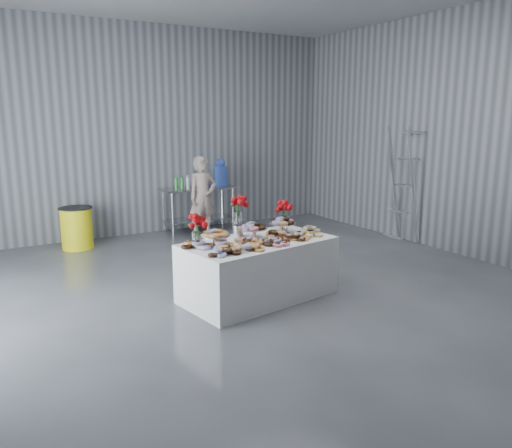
{
  "coord_description": "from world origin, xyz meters",
  "views": [
    {
      "loc": [
        -3.05,
        -5.03,
        2.28
      ],
      "look_at": [
        0.17,
        0.52,
        0.89
      ],
      "focal_mm": 35.0,
      "sensor_mm": 36.0,
      "label": 1
    }
  ],
  "objects_px": {
    "prep_table": "(199,201)",
    "stepladder": "(403,185)",
    "display_table": "(258,269)",
    "water_jug": "(220,173)",
    "trash_barrel": "(77,228)",
    "person": "(203,197)"
  },
  "relations": [
    {
      "from": "prep_table",
      "to": "stepladder",
      "type": "relative_size",
      "value": 0.71
    },
    {
      "from": "display_table",
      "to": "water_jug",
      "type": "distance_m",
      "value": 4.19
    },
    {
      "from": "trash_barrel",
      "to": "stepladder",
      "type": "relative_size",
      "value": 0.35
    },
    {
      "from": "trash_barrel",
      "to": "stepladder",
      "type": "xyz_separation_m",
      "value": [
        5.24,
        -2.54,
        0.69
      ]
    },
    {
      "from": "display_table",
      "to": "trash_barrel",
      "type": "bearing_deg",
      "value": 112.34
    },
    {
      "from": "stepladder",
      "to": "water_jug",
      "type": "bearing_deg",
      "value": 130.63
    },
    {
      "from": "trash_barrel",
      "to": "water_jug",
      "type": "bearing_deg",
      "value": 3.59
    },
    {
      "from": "prep_table",
      "to": "stepladder",
      "type": "distance_m",
      "value": 3.96
    },
    {
      "from": "water_jug",
      "to": "stepladder",
      "type": "xyz_separation_m",
      "value": [
        2.34,
        -2.72,
        -0.09
      ]
    },
    {
      "from": "water_jug",
      "to": "trash_barrel",
      "type": "height_order",
      "value": "water_jug"
    },
    {
      "from": "person",
      "to": "stepladder",
      "type": "bearing_deg",
      "value": -41.23
    },
    {
      "from": "display_table",
      "to": "water_jug",
      "type": "relative_size",
      "value": 3.43
    },
    {
      "from": "water_jug",
      "to": "trash_barrel",
      "type": "distance_m",
      "value": 3.01
    },
    {
      "from": "prep_table",
      "to": "water_jug",
      "type": "height_order",
      "value": "water_jug"
    },
    {
      "from": "person",
      "to": "stepladder",
      "type": "distance_m",
      "value": 3.7
    },
    {
      "from": "person",
      "to": "trash_barrel",
      "type": "height_order",
      "value": "person"
    },
    {
      "from": "prep_table",
      "to": "trash_barrel",
      "type": "bearing_deg",
      "value": -175.67
    },
    {
      "from": "display_table",
      "to": "water_jug",
      "type": "xyz_separation_m",
      "value": [
        1.38,
        3.88,
        0.77
      ]
    },
    {
      "from": "display_table",
      "to": "stepladder",
      "type": "bearing_deg",
      "value": 17.29
    },
    {
      "from": "display_table",
      "to": "water_jug",
      "type": "height_order",
      "value": "water_jug"
    },
    {
      "from": "display_table",
      "to": "stepladder",
      "type": "xyz_separation_m",
      "value": [
        3.72,
        1.16,
        0.69
      ]
    },
    {
      "from": "display_table",
      "to": "person",
      "type": "height_order",
      "value": "person"
    }
  ]
}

